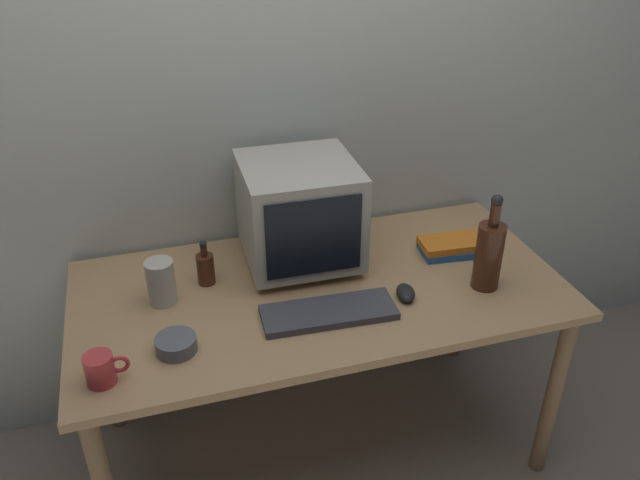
{
  "coord_description": "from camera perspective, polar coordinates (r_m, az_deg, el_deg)",
  "views": [
    {
      "loc": [
        -0.51,
        -1.69,
        1.96
      ],
      "look_at": [
        0.0,
        0.0,
        0.93
      ],
      "focal_mm": 36.01,
      "sensor_mm": 36.0,
      "label": 1
    }
  ],
  "objects": [
    {
      "name": "bottle_short",
      "position": [
        2.17,
        -10.14,
        -2.42
      ],
      "size": [
        0.06,
        0.06,
        0.16
      ],
      "color": "#472314",
      "rests_on": "desk"
    },
    {
      "name": "mug",
      "position": [
        1.85,
        -18.9,
        -10.8
      ],
      "size": [
        0.12,
        0.08,
        0.09
      ],
      "color": "#CC383D",
      "rests_on": "desk"
    },
    {
      "name": "back_wall",
      "position": [
        2.33,
        -3.36,
        12.5
      ],
      "size": [
        4.0,
        0.08,
        2.5
      ],
      "primitive_type": "cube",
      "color": "beige",
      "rests_on": "ground"
    },
    {
      "name": "crt_monitor",
      "position": [
        2.19,
        -1.84,
        2.47
      ],
      "size": [
        0.39,
        0.4,
        0.37
      ],
      "color": "#B2AD9E",
      "rests_on": "desk"
    },
    {
      "name": "desk",
      "position": [
        2.2,
        -0.0,
        -5.97
      ],
      "size": [
        1.62,
        0.8,
        0.75
      ],
      "color": "tan",
      "rests_on": "ground"
    },
    {
      "name": "keyboard",
      "position": [
        2.01,
        0.78,
        -6.44
      ],
      "size": [
        0.43,
        0.17,
        0.02
      ],
      "primitive_type": "cube",
      "rotation": [
        0.0,
        0.0,
        -0.05
      ],
      "color": "#3F3F47",
      "rests_on": "desk"
    },
    {
      "name": "cd_spindle",
      "position": [
        1.92,
        -12.67,
        -9.03
      ],
      "size": [
        0.12,
        0.12,
        0.04
      ],
      "primitive_type": "cylinder",
      "color": "#595B66",
      "rests_on": "desk"
    },
    {
      "name": "metal_canister",
      "position": [
        2.1,
        -13.94,
        -3.65
      ],
      "size": [
        0.09,
        0.09,
        0.15
      ],
      "primitive_type": "cylinder",
      "color": "#B7B2A8",
      "rests_on": "desk"
    },
    {
      "name": "bottle_tall",
      "position": [
        2.15,
        14.78,
        -1.15
      ],
      "size": [
        0.09,
        0.09,
        0.34
      ],
      "color": "#472314",
      "rests_on": "desk"
    },
    {
      "name": "ground_plane",
      "position": [
        2.64,
        -0.0,
        -17.59
      ],
      "size": [
        6.0,
        6.0,
        0.0
      ],
      "primitive_type": "plane",
      "color": "gray"
    },
    {
      "name": "book_stack",
      "position": [
        2.37,
        11.7,
        -0.55
      ],
      "size": [
        0.25,
        0.15,
        0.05
      ],
      "color": "#28569E",
      "rests_on": "desk"
    },
    {
      "name": "computer_mouse",
      "position": [
        2.1,
        7.62,
        -4.67
      ],
      "size": [
        0.08,
        0.11,
        0.04
      ],
      "primitive_type": "ellipsoid",
      "rotation": [
        0.0,
        0.0,
        -0.22
      ],
      "color": "black",
      "rests_on": "desk"
    }
  ]
}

